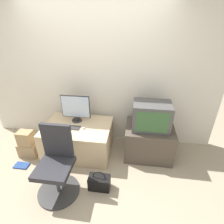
% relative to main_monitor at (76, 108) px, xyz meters
% --- Properties ---
extents(ground_plane, '(12.00, 12.00, 0.00)m').
position_rel_main_monitor_xyz_m(ground_plane, '(0.30, -0.96, -0.80)').
color(ground_plane, tan).
extents(wall_back, '(4.40, 0.05, 2.60)m').
position_rel_main_monitor_xyz_m(wall_back, '(0.30, 0.36, 0.50)').
color(wall_back, silver).
rests_on(wall_back, ground_plane).
extents(desk, '(1.16, 0.84, 0.54)m').
position_rel_main_monitor_xyz_m(desk, '(0.05, -0.16, -0.52)').
color(desk, '#CCB289').
rests_on(desk, ground_plane).
extents(side_stand, '(0.81, 0.63, 0.57)m').
position_rel_main_monitor_xyz_m(side_stand, '(1.31, -0.08, -0.51)').
color(side_stand, '#4C4238').
rests_on(side_stand, ground_plane).
extents(main_monitor, '(0.52, 0.18, 0.49)m').
position_rel_main_monitor_xyz_m(main_monitor, '(0.00, 0.00, 0.00)').
color(main_monitor, '#2D2D2D').
rests_on(main_monitor, desk).
extents(keyboard, '(0.31, 0.13, 0.01)m').
position_rel_main_monitor_xyz_m(keyboard, '(-0.03, -0.25, -0.24)').
color(keyboard, '#2D2D2D').
rests_on(keyboard, desk).
extents(mouse, '(0.07, 0.04, 0.03)m').
position_rel_main_monitor_xyz_m(mouse, '(0.19, -0.25, -0.24)').
color(mouse, silver).
rests_on(mouse, desk).
extents(crt_tv, '(0.60, 0.42, 0.45)m').
position_rel_main_monitor_xyz_m(crt_tv, '(1.30, -0.11, 0.01)').
color(crt_tv, '#474747').
rests_on(crt_tv, side_stand).
extents(office_chair, '(0.58, 0.58, 1.01)m').
position_rel_main_monitor_xyz_m(office_chair, '(0.03, -1.02, -0.38)').
color(office_chair, '#333333').
rests_on(office_chair, ground_plane).
extents(cardboard_box_lower, '(0.33, 0.20, 0.25)m').
position_rel_main_monitor_xyz_m(cardboard_box_lower, '(-0.80, -0.42, -0.67)').
color(cardboard_box_lower, '#A3845B').
rests_on(cardboard_box_lower, ground_plane).
extents(cardboard_box_upper, '(0.24, 0.18, 0.25)m').
position_rel_main_monitor_xyz_m(cardboard_box_upper, '(-0.80, -0.42, -0.41)').
color(cardboard_box_upper, '#A3845B').
rests_on(cardboard_box_upper, cardboard_box_lower).
extents(handbag, '(0.31, 0.17, 0.32)m').
position_rel_main_monitor_xyz_m(handbag, '(0.59, -0.93, -0.68)').
color(handbag, black).
rests_on(handbag, ground_plane).
extents(book, '(0.23, 0.14, 0.02)m').
position_rel_main_monitor_xyz_m(book, '(-0.79, -0.69, -0.78)').
color(book, navy).
rests_on(book, ground_plane).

